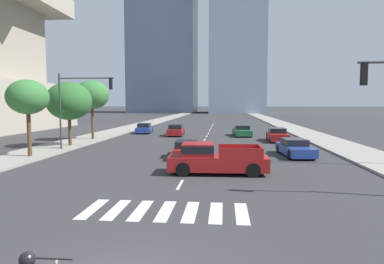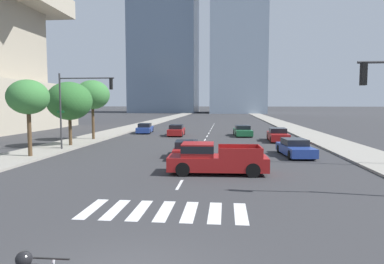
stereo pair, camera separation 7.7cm
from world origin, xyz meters
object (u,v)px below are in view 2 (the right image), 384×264
object	(u,v)px
sedan_red_1	(278,135)
sedan_blue_5	(145,128)
sedan_red_0	(187,149)
sedan_red_3	(176,131)
traffic_signal_far	(80,97)
pickup_truck	(213,159)
street_tree_second	(69,101)
street_tree_nearest	(28,97)
sedan_blue_2	(295,148)
street_tree_third	(92,95)
sedan_green_4	(243,131)

from	to	relation	value
sedan_red_1	sedan_blue_5	xyz separation A→B (m)	(-15.67, 8.23, -0.04)
sedan_red_0	sedan_blue_5	xyz separation A→B (m)	(-7.64, 19.26, 0.03)
sedan_red_3	traffic_signal_far	bearing A→B (deg)	155.26
pickup_truck	traffic_signal_far	world-z (taller)	traffic_signal_far
sedan_red_0	street_tree_second	bearing A→B (deg)	62.55
sedan_red_3	street_tree_nearest	xyz separation A→B (m)	(-7.85, -17.48, 3.64)
traffic_signal_far	street_tree_second	size ratio (longest dim) A/B	1.09
sedan_blue_2	street_tree_nearest	world-z (taller)	street_tree_nearest
sedan_red_0	sedan_red_1	bearing A→B (deg)	-39.93
sedan_blue_2	street_tree_third	size ratio (longest dim) A/B	0.81
street_tree_nearest	street_tree_second	bearing A→B (deg)	90.00
sedan_blue_5	street_tree_third	xyz separation A→B (m)	(-3.26, -9.22, 4.11)
sedan_green_4	street_tree_third	size ratio (longest dim) A/B	0.80
pickup_truck	sedan_red_0	distance (m)	6.01
traffic_signal_far	street_tree_third	bearing A→B (deg)	104.76
sedan_red_1	street_tree_nearest	distance (m)	23.02
sedan_blue_2	traffic_signal_far	world-z (taller)	traffic_signal_far
sedan_red_3	street_tree_third	xyz separation A→B (m)	(-7.85, -5.88, 4.09)
street_tree_nearest	pickup_truck	bearing A→B (deg)	-17.47
sedan_green_4	traffic_signal_far	world-z (taller)	traffic_signal_far
sedan_blue_5	street_tree_second	xyz separation A→B (m)	(-3.26, -14.51, 3.45)
pickup_truck	sedan_red_3	size ratio (longest dim) A/B	1.26
sedan_blue_5	street_tree_nearest	world-z (taller)	street_tree_nearest
street_tree_nearest	street_tree_third	distance (m)	11.60
sedan_blue_5	sedan_green_4	bearing A→B (deg)	-108.48
street_tree_nearest	street_tree_third	size ratio (longest dim) A/B	0.88
sedan_green_4	street_tree_nearest	size ratio (longest dim) A/B	0.91
sedan_red_3	street_tree_second	bearing A→B (deg)	143.20
sedan_red_3	sedan_blue_5	bearing A→B (deg)	52.26
traffic_signal_far	sedan_blue_5	bearing A→B (deg)	85.92
sedan_red_0	street_tree_third	bearing A→B (deg)	43.48
sedan_blue_2	sedan_red_0	bearing A→B (deg)	-85.61
sedan_blue_2	sedan_red_3	bearing A→B (deg)	-148.17
sedan_red_3	sedan_blue_2	bearing A→B (deg)	-145.12
pickup_truck	street_tree_second	distance (m)	16.92
sedan_red_3	sedan_blue_5	xyz separation A→B (m)	(-4.59, 3.34, -0.02)
street_tree_third	sedan_red_1	bearing A→B (deg)	3.01
sedan_red_1	sedan_blue_5	bearing A→B (deg)	-116.31
sedan_blue_2	street_tree_nearest	xyz separation A→B (m)	(-18.72, -2.82, 3.67)
traffic_signal_far	street_tree_third	size ratio (longest dim) A/B	1.00
sedan_red_0	sedan_red_3	size ratio (longest dim) A/B	1.07
street_tree_second	sedan_red_0	bearing A→B (deg)	-23.57
sedan_red_1	pickup_truck	bearing A→B (deg)	-18.28
sedan_green_4	sedan_blue_5	xyz separation A→B (m)	(-12.40, 2.83, 0.00)
sedan_blue_5	sedan_red_0	bearing A→B (deg)	-163.97
pickup_truck	sedan_green_4	bearing A→B (deg)	-98.77
sedan_red_1	traffic_signal_far	size ratio (longest dim) A/B	0.79
sedan_blue_2	street_tree_third	world-z (taller)	street_tree_third
street_tree_second	sedan_blue_5	bearing A→B (deg)	77.35
sedan_red_0	sedan_blue_2	world-z (taller)	sedan_blue_2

